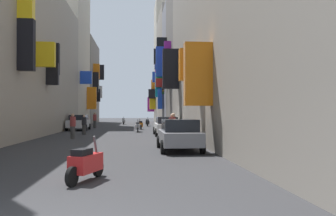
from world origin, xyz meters
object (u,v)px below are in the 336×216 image
Objects in this scene: pedestrian_crossing at (84,125)px; scooter_red at (86,163)px; pedestrian_far_away at (73,126)px; parked_car_silver at (79,122)px; pedestrian_near_left at (173,126)px; pedestrian_near_right at (172,128)px; traffic_light_far_corner at (163,100)px; scooter_black at (147,122)px; scooter_orange at (140,125)px; parked_car_grey at (179,134)px; scooter_silver at (138,127)px; pedestrian_mid_street at (95,120)px; parked_car_white at (166,126)px; scooter_white at (123,121)px.

scooter_red is at bearing -81.67° from pedestrian_crossing.
pedestrian_far_away is (-2.89, 14.63, 0.38)m from scooter_red.
pedestrian_near_left reaches higher than parked_car_silver.
pedestrian_far_away is (-6.59, 1.27, -0.01)m from pedestrian_near_left.
pedestrian_near_right is (3.36, 10.80, 0.38)m from scooter_red.
traffic_light_far_corner reaches higher than pedestrian_near_right.
parked_car_silver is 11.56m from scooter_black.
traffic_light_far_corner is (1.55, -5.17, 2.60)m from scooter_black.
pedestrian_near_left is at bearing -10.88° from pedestrian_far_away.
pedestrian_far_away is at bearing 169.12° from pedestrian_near_left.
scooter_orange is 1.05× the size of pedestrian_near_left.
scooter_silver is at bearing 96.69° from parked_car_grey.
scooter_orange is 0.92× the size of scooter_silver.
parked_car_grey is 13.36m from pedestrian_crossing.
pedestrian_near_right is 7.33m from pedestrian_far_away.
scooter_orange is at bearing 60.90° from pedestrian_crossing.
pedestrian_crossing is 10.06m from pedestrian_near_right.
scooter_red is (-1.47, -22.13, -0.00)m from scooter_silver.
scooter_orange is (6.01, 1.29, -0.32)m from parked_car_silver.
scooter_silver is 1.13× the size of pedestrian_mid_street.
pedestrian_near_right is 18.95m from traffic_light_far_corner.
scooter_silver is (-0.29, -4.76, 0.00)m from scooter_orange.
traffic_light_far_corner is (7.06, 10.81, 2.29)m from pedestrian_crossing.
scooter_black is 0.42× the size of traffic_light_far_corner.
parked_car_white is 14.53m from pedestrian_mid_street.
scooter_black is at bearing 92.52° from pedestrian_near_left.
scooter_red is 1.04× the size of pedestrian_near_left.
pedestrian_near_left reaches higher than parked_car_grey.
pedestrian_near_right is at bearing -71.17° from pedestrian_mid_street.
scooter_orange is 1.04× the size of pedestrian_mid_street.
pedestrian_near_left is 0.98× the size of pedestrian_mid_street.
pedestrian_mid_street is at bearing 108.83° from pedestrian_near_right.
pedestrian_crossing is at bearing 88.08° from pedestrian_far_away.
pedestrian_far_away is (-2.43, -27.08, 0.38)m from scooter_white.
scooter_black is 7.61m from pedestrian_mid_street.
traffic_light_far_corner reaches higher than pedestrian_crossing.
scooter_white is 1.26× the size of pedestrian_crossing.
parked_car_grey is 35.05m from scooter_white.
pedestrian_far_away is (0.33, -15.46, -0.03)m from pedestrian_mid_street.
traffic_light_far_corner reaches higher than parked_car_silver.
scooter_orange is 4.54m from traffic_light_far_corner.
parked_car_grey reaches higher than parked_car_white.
scooter_black is at bearing 85.46° from scooter_red.
parked_car_grey is 20.09m from scooter_orange.
pedestrian_near_right is 20.37m from pedestrian_mid_street.
parked_car_white reaches higher than scooter_red.
parked_car_silver is 2.08× the size of scooter_silver.
pedestrian_near_left reaches higher than parked_car_white.
traffic_light_far_corner is at bearing -68.47° from scooter_white.
scooter_red is (-3.26, -6.85, -0.29)m from parked_car_grey.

